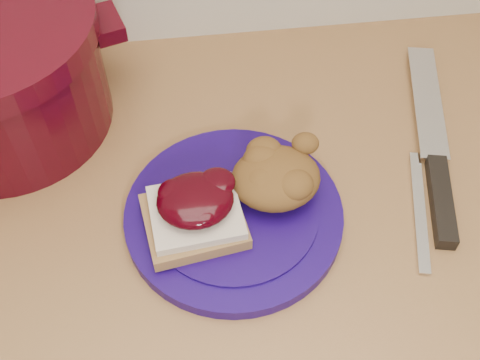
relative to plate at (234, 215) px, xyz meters
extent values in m
cube|color=beige|center=(0.03, 0.04, -0.48)|extent=(4.00, 0.60, 0.86)
cylinder|color=#180553|center=(0.00, 0.00, 0.00)|extent=(0.27, 0.27, 0.02)
cube|color=olive|center=(-0.05, -0.02, 0.02)|extent=(0.12, 0.11, 0.02)
cube|color=beige|center=(-0.04, -0.01, 0.04)|extent=(0.11, 0.10, 0.01)
ellipsoid|color=black|center=(-0.04, -0.01, 0.05)|extent=(0.09, 0.08, 0.03)
ellipsoid|color=brown|center=(0.05, 0.02, 0.04)|extent=(0.11, 0.10, 0.05)
cube|color=black|center=(0.25, -0.01, 0.00)|extent=(0.05, 0.13, 0.02)
cube|color=silver|center=(0.29, 0.15, 0.00)|extent=(0.08, 0.21, 0.00)
cube|color=silver|center=(0.22, -0.02, 0.00)|extent=(0.05, 0.17, 0.00)
cube|color=#3B050F|center=(-0.13, 0.24, 0.10)|extent=(0.05, 0.07, 0.02)
camera|label=1|loc=(-0.04, -0.39, 0.59)|focal=45.00mm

